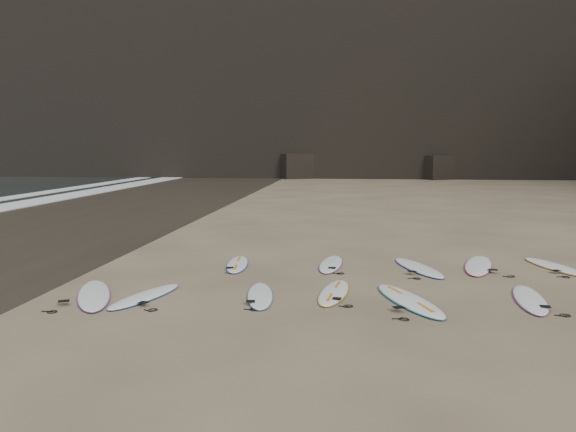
% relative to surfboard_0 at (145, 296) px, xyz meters
% --- Properties ---
extents(ground, '(240.00, 240.00, 0.00)m').
position_rel_surfboard_0_xyz_m(ground, '(4.67, 0.76, -0.04)').
color(ground, '#897559').
rests_on(ground, ground).
extents(wet_sand, '(12.00, 200.00, 0.01)m').
position_rel_surfboard_0_xyz_m(wet_sand, '(-8.33, 10.76, -0.04)').
color(wet_sand, '#383026').
rests_on(wet_sand, ground).
extents(surfboard_0, '(1.21, 2.35, 0.08)m').
position_rel_surfboard_0_xyz_m(surfboard_0, '(0.00, 0.00, 0.00)').
color(surfboard_0, white).
rests_on(surfboard_0, ground).
extents(surfboard_1, '(0.87, 2.27, 0.08)m').
position_rel_surfboard_0_xyz_m(surfboard_1, '(2.43, 0.33, -0.00)').
color(surfboard_1, white).
rests_on(surfboard_1, ground).
extents(surfboard_2, '(0.84, 2.34, 0.08)m').
position_rel_surfboard_0_xyz_m(surfboard_2, '(4.01, 0.76, -0.00)').
color(surfboard_2, white).
rests_on(surfboard_2, ground).
extents(surfboard_3, '(1.59, 2.79, 0.10)m').
position_rel_surfboard_0_xyz_m(surfboard_3, '(5.59, 0.26, 0.01)').
color(surfboard_3, white).
rests_on(surfboard_3, ground).
extents(surfboard_4, '(0.90, 2.46, 0.09)m').
position_rel_surfboard_0_xyz_m(surfboard_4, '(8.11, 0.64, 0.00)').
color(surfboard_4, white).
rests_on(surfboard_4, ground).
extents(surfboard_5, '(0.78, 2.28, 0.08)m').
position_rel_surfboard_0_xyz_m(surfboard_5, '(1.31, 3.45, -0.00)').
color(surfboard_5, white).
rests_on(surfboard_5, ground).
extents(surfboard_6, '(0.75, 2.38, 0.08)m').
position_rel_surfboard_0_xyz_m(surfboard_6, '(3.84, 3.74, 0.00)').
color(surfboard_6, white).
rests_on(surfboard_6, ground).
extents(surfboard_7, '(1.43, 2.62, 0.09)m').
position_rel_surfboard_0_xyz_m(surfboard_7, '(6.16, 3.51, 0.00)').
color(surfboard_7, white).
rests_on(surfboard_7, ground).
extents(surfboard_8, '(1.35, 2.84, 0.10)m').
position_rel_surfboard_0_xyz_m(surfboard_8, '(7.80, 3.99, 0.01)').
color(surfboard_8, white).
rests_on(surfboard_8, ground).
extents(surfboard_9, '(1.31, 2.53, 0.09)m').
position_rel_surfboard_0_xyz_m(surfboard_9, '(9.80, 4.04, 0.00)').
color(surfboard_9, white).
rests_on(surfboard_9, ground).
extents(surfboard_11, '(1.71, 2.74, 0.10)m').
position_rel_surfboard_0_xyz_m(surfboard_11, '(-1.13, -0.04, 0.01)').
color(surfboard_11, white).
rests_on(surfboard_11, ground).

